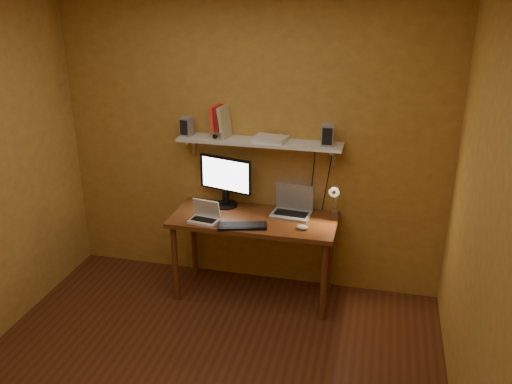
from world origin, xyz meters
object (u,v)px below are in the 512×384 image
(keyboard, at_px, (242,226))
(router, at_px, (270,139))
(desk_lamp, at_px, (335,196))
(desk, at_px, (254,227))
(shelf_camera, at_px, (216,136))
(laptop, at_px, (293,206))
(speaker_right, at_px, (327,135))
(monitor, at_px, (225,179))
(mouse, at_px, (302,227))
(speaker_left, at_px, (187,126))
(netbook, at_px, (205,215))
(wall_shelf, at_px, (259,142))

(keyboard, height_order, router, router)
(keyboard, xyz_separation_m, desk_lamp, (0.71, 0.33, 0.20))
(desk, height_order, shelf_camera, shelf_camera)
(laptop, xyz_separation_m, shelf_camera, (-0.66, -0.03, 0.59))
(laptop, xyz_separation_m, speaker_right, (0.27, 0.02, 0.65))
(laptop, bearing_deg, router, 179.21)
(monitor, xyz_separation_m, mouse, (0.74, -0.32, -0.24))
(desk_lamp, relative_size, speaker_left, 2.29)
(mouse, height_order, shelf_camera, shelf_camera)
(netbook, xyz_separation_m, keyboard, (0.33, -0.05, -0.04))
(netbook, distance_m, keyboard, 0.34)
(laptop, bearing_deg, mouse, -59.97)
(wall_shelf, height_order, mouse, wall_shelf)
(speaker_right, xyz_separation_m, router, (-0.47, 0.00, -0.07))
(monitor, xyz_separation_m, router, (0.40, -0.01, 0.39))
(speaker_right, relative_size, router, 0.67)
(monitor, bearing_deg, keyboard, -42.45)
(router, bearing_deg, speaker_left, 179.31)
(keyboard, distance_m, speaker_left, 1.00)
(laptop, height_order, netbook, laptop)
(speaker_left, height_order, speaker_right, speaker_right)
(speaker_left, bearing_deg, router, 9.91)
(monitor, xyz_separation_m, shelf_camera, (-0.05, -0.06, 0.40))
(desk, distance_m, speaker_left, 1.04)
(wall_shelf, distance_m, router, 0.11)
(monitor, height_order, speaker_right, speaker_right)
(monitor, distance_m, speaker_left, 0.56)
(wall_shelf, bearing_deg, desk_lamp, -5.88)
(laptop, distance_m, mouse, 0.32)
(desk_lamp, bearing_deg, router, 174.20)
(keyboard, bearing_deg, router, 54.85)
(desk, distance_m, netbook, 0.43)
(desk, relative_size, shelf_camera, 12.20)
(desk, relative_size, monitor, 2.85)
(mouse, distance_m, router, 0.78)
(monitor, distance_m, mouse, 0.84)
(desk, distance_m, router, 0.76)
(laptop, distance_m, speaker_right, 0.70)
(wall_shelf, height_order, monitor, wall_shelf)
(desk, relative_size, speaker_left, 8.57)
(shelf_camera, bearing_deg, mouse, -18.12)
(monitor, distance_m, keyboard, 0.53)
(wall_shelf, bearing_deg, speaker_right, -1.39)
(shelf_camera, bearing_deg, keyboard, -47.62)
(desk, xyz_separation_m, wall_shelf, (-0.00, 0.19, 0.69))
(mouse, xyz_separation_m, router, (-0.34, 0.31, 0.63))
(keyboard, height_order, speaker_left, speaker_left)
(mouse, bearing_deg, laptop, 122.49)
(desk, bearing_deg, wall_shelf, 90.00)
(netbook, distance_m, mouse, 0.82)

